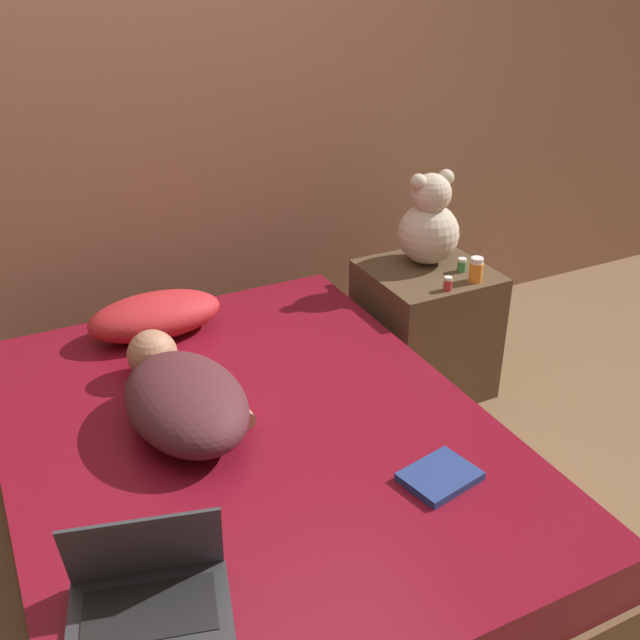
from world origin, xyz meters
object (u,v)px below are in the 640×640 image
object	(u,v)px
person_lying	(183,396)
teddy_bear	(429,224)
laptop	(148,588)
pillow	(155,316)
bottle_orange	(476,270)
bottle_green	(462,265)
book	(440,476)
bottle_red	(448,284)

from	to	relation	value
person_lying	teddy_bear	world-z (taller)	teddy_bear
teddy_bear	laptop	bearing A→B (deg)	-142.64
laptop	pillow	bearing A→B (deg)	88.02
person_lying	bottle_orange	world-z (taller)	bottle_orange
person_lying	bottle_green	world-z (taller)	person_lying
bottle_green	laptop	bearing A→B (deg)	-147.55
bottle_green	pillow	bearing A→B (deg)	169.60
bottle_orange	book	bearing A→B (deg)	-131.48
laptop	teddy_bear	distance (m)	1.91
person_lying	book	bearing A→B (deg)	-48.51
teddy_bear	bottle_red	bearing A→B (deg)	-106.84
person_lying	bottle_green	xyz separation A→B (m)	(1.29, 0.36, 0.03)
person_lying	laptop	size ratio (longest dim) A/B	1.72
teddy_bear	bottle_orange	world-z (taller)	teddy_bear
bottle_red	book	size ratio (longest dim) A/B	0.25
teddy_bear	book	distance (m)	1.31
laptop	teddy_bear	xyz separation A→B (m)	(1.51, 1.15, 0.22)
person_lying	teddy_bear	size ratio (longest dim) A/B	1.79
pillow	person_lying	distance (m)	0.59
bottle_green	person_lying	bearing A→B (deg)	-164.42
person_lying	teddy_bear	bearing A→B (deg)	20.85
person_lying	bottle_orange	bearing A→B (deg)	9.72
pillow	laptop	bearing A→B (deg)	-106.46
laptop	bottle_orange	distance (m)	1.82
bottle_red	laptop	bearing A→B (deg)	-148.20
pillow	bottle_green	world-z (taller)	bottle_green
pillow	bottle_red	xyz separation A→B (m)	(1.06, -0.34, 0.05)
bottle_orange	laptop	bearing A→B (deg)	-150.13
laptop	book	world-z (taller)	laptop
person_lying	bottle_red	xyz separation A→B (m)	(1.14, 0.24, 0.03)
bottle_green	bottle_orange	bearing A→B (deg)	-94.21
pillow	bottle_green	size ratio (longest dim) A/B	8.66
teddy_bear	bottle_green	bearing A→B (deg)	-63.04
teddy_bear	bottle_orange	distance (m)	0.28
bottle_orange	bottle_green	distance (m)	0.10
teddy_bear	bottle_red	world-z (taller)	teddy_bear
bottle_green	book	world-z (taller)	bottle_green
book	bottle_red	bearing A→B (deg)	54.02
bottle_red	book	distance (m)	1.02
person_lying	teddy_bear	distance (m)	1.33
bottle_orange	person_lying	bearing A→B (deg)	-168.61
laptop	bottle_orange	world-z (taller)	laptop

